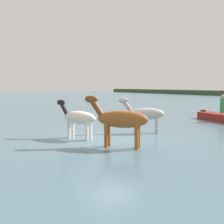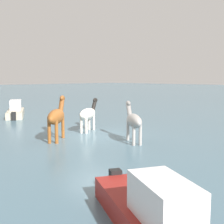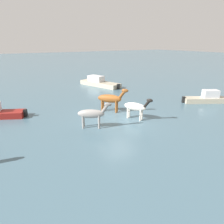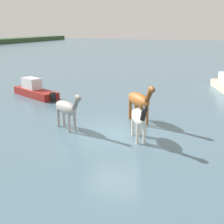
# 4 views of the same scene
# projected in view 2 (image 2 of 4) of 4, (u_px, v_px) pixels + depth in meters

# --- Properties ---
(ground_plane) EXTENTS (191.26, 191.26, 0.00)m
(ground_plane) POSITION_uv_depth(u_px,v_px,m) (93.00, 136.00, 14.07)
(ground_plane) COLOR #476675
(horse_rear_stallion) EXTENTS (2.08, 1.29, 1.69)m
(horse_rear_stallion) POSITION_uv_depth(u_px,v_px,m) (88.00, 114.00, 15.27)
(horse_rear_stallion) COLOR silver
(horse_rear_stallion) RESTS_ON ground_plane
(horse_dun_straggler) EXTENTS (2.12, 1.96, 1.95)m
(horse_dun_straggler) POSITION_uv_depth(u_px,v_px,m) (57.00, 117.00, 13.10)
(horse_dun_straggler) COLOR brown
(horse_dun_straggler) RESTS_ON ground_plane
(horse_mid_herd) EXTENTS (1.54, 2.04, 1.73)m
(horse_mid_herd) POSITION_uv_depth(u_px,v_px,m) (134.00, 121.00, 12.69)
(horse_mid_herd) COLOR #9E9993
(horse_mid_herd) RESTS_ON ground_plane
(boat_dinghy_port) EXTENTS (2.82, 3.87, 1.32)m
(boat_dinghy_port) POSITION_uv_depth(u_px,v_px,m) (16.00, 112.00, 21.17)
(boat_dinghy_port) COLOR #B7AD93
(boat_dinghy_port) RESTS_ON ground_plane
(boat_motor_center) EXTENTS (2.71, 3.98, 1.32)m
(boat_motor_center) POSITION_uv_depth(u_px,v_px,m) (153.00, 219.00, 5.23)
(boat_motor_center) COLOR maroon
(boat_motor_center) RESTS_ON ground_plane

